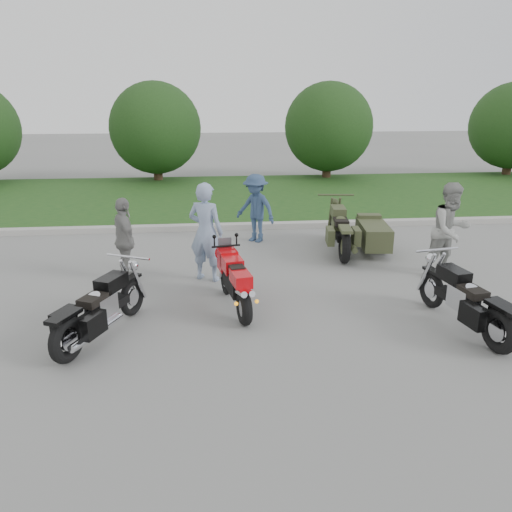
{
  "coord_description": "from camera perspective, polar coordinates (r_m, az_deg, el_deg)",
  "views": [
    {
      "loc": [
        -0.96,
        -7.16,
        3.57
      ],
      "look_at": [
        -0.16,
        1.18,
        0.8
      ],
      "focal_mm": 35.0,
      "sensor_mm": 36.0,
      "label": 1
    }
  ],
  "objects": [
    {
      "name": "person_grey",
      "position": [
        10.61,
        21.33,
        2.74
      ],
      "size": [
        1.1,
        0.96,
        1.91
      ],
      "primitive_type": "imported",
      "rotation": [
        0.0,
        0.0,
        0.3
      ],
      "color": "#979892",
      "rests_on": "ground"
    },
    {
      "name": "person_stripe",
      "position": [
        9.74,
        -5.74,
        2.74
      ],
      "size": [
        0.84,
        0.73,
        1.95
      ],
      "primitive_type": "imported",
      "rotation": [
        0.0,
        0.0,
        2.69
      ],
      "color": "#8B9DBD",
      "rests_on": "ground"
    },
    {
      "name": "cruiser_sidecar",
      "position": [
        11.78,
        11.74,
        2.57
      ],
      "size": [
        1.4,
        2.54,
        0.98
      ],
      "rotation": [
        0.0,
        0.0,
        -0.12
      ],
      "color": "black",
      "rests_on": "ground"
    },
    {
      "name": "curb",
      "position": [
        13.65,
        -1.25,
        3.44
      ],
      "size": [
        60.0,
        0.3,
        0.15
      ],
      "primitive_type": "cube",
      "color": "#ABA8A1",
      "rests_on": "ground"
    },
    {
      "name": "person_denim",
      "position": [
        12.31,
        -0.04,
        5.48
      ],
      "size": [
        1.23,
        1.18,
        1.68
      ],
      "primitive_type": "imported",
      "rotation": [
        0.0,
        0.0,
        -0.71
      ],
      "color": "#324869",
      "rests_on": "ground"
    },
    {
      "name": "sportbike_red",
      "position": [
        8.46,
        -2.43,
        -2.78
      ],
      "size": [
        0.56,
        1.9,
        0.9
      ],
      "rotation": [
        0.0,
        0.0,
        0.18
      ],
      "color": "black",
      "rests_on": "ground"
    },
    {
      "name": "cruiser_left",
      "position": [
        7.85,
        -17.56,
        -6.07
      ],
      "size": [
        1.07,
        2.13,
        0.87
      ],
      "rotation": [
        0.0,
        0.0,
        -0.43
      ],
      "color": "black",
      "rests_on": "ground"
    },
    {
      "name": "tree_mid_right",
      "position": [
        21.29,
        8.28,
        14.38
      ],
      "size": [
        3.6,
        3.6,
        4.0
      ],
      "color": "#3F2B1C",
      "rests_on": "ground"
    },
    {
      "name": "tree_mid_left",
      "position": [
        20.81,
        -11.43,
        14.13
      ],
      "size": [
        3.6,
        3.6,
        4.0
      ],
      "color": "#3F2B1C",
      "rests_on": "ground"
    },
    {
      "name": "grass_strip",
      "position": [
        17.69,
        -2.26,
        6.84
      ],
      "size": [
        60.0,
        8.0,
        0.14
      ],
      "primitive_type": "cube",
      "color": "#3A6020",
      "rests_on": "ground"
    },
    {
      "name": "ground",
      "position": [
        8.06,
        1.97,
        -8.02
      ],
      "size": [
        80.0,
        80.0,
        0.0
      ],
      "primitive_type": "plane",
      "color": "gray",
      "rests_on": "ground"
    },
    {
      "name": "person_back",
      "position": [
        10.02,
        -14.74,
        1.8
      ],
      "size": [
        0.78,
        1.05,
        1.66
      ],
      "primitive_type": "imported",
      "rotation": [
        0.0,
        0.0,
        2.01
      ],
      "color": "gray",
      "rests_on": "ground"
    },
    {
      "name": "cruiser_right",
      "position": [
        8.41,
        23.02,
        -5.0
      ],
      "size": [
        0.63,
        2.3,
        0.89
      ],
      "rotation": [
        0.0,
        0.0,
        0.17
      ],
      "color": "black",
      "rests_on": "ground"
    }
  ]
}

